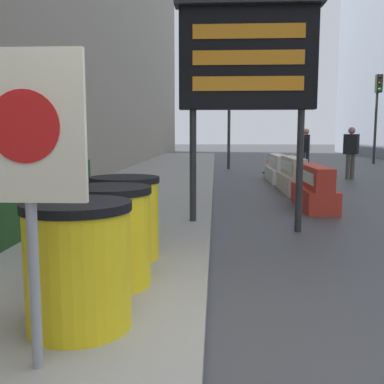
{
  "coord_description": "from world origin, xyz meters",
  "views": [
    {
      "loc": [
        0.07,
        -2.57,
        1.44
      ],
      "look_at": [
        -0.44,
        6.97,
        0.21
      ],
      "focal_mm": 42.0,
      "sensor_mm": 36.0,
      "label": 1
    }
  ],
  "objects_px": {
    "jersey_barrier_cream": "(293,177)",
    "pedestrian_worker": "(351,149)",
    "barrel_drum_foreground": "(78,265)",
    "traffic_cone_near": "(267,166)",
    "jersey_barrier_white": "(278,170)",
    "pedestrian_passerby": "(306,147)",
    "traffic_cone_far": "(271,166)",
    "message_board": "(248,59)",
    "warning_sign": "(27,151)",
    "traffic_cone_mid": "(292,168)",
    "barrel_drum_middle": "(110,236)",
    "jersey_barrier_red_striped": "(314,190)",
    "barrel_drum_back": "(125,217)",
    "traffic_light_near_curb": "(229,88)",
    "traffic_light_far_side": "(378,100)"
  },
  "relations": [
    {
      "from": "warning_sign",
      "to": "jersey_barrier_white",
      "type": "height_order",
      "value": "warning_sign"
    },
    {
      "from": "traffic_light_near_curb",
      "to": "pedestrian_passerby",
      "type": "relative_size",
      "value": 2.8
    },
    {
      "from": "warning_sign",
      "to": "message_board",
      "type": "height_order",
      "value": "message_board"
    },
    {
      "from": "message_board",
      "to": "traffic_cone_near",
      "type": "relative_size",
      "value": 5.93
    },
    {
      "from": "barrel_drum_middle",
      "to": "message_board",
      "type": "bearing_deg",
      "value": 64.98
    },
    {
      "from": "barrel_drum_foreground",
      "to": "jersey_barrier_cream",
      "type": "height_order",
      "value": "barrel_drum_foreground"
    },
    {
      "from": "jersey_barrier_cream",
      "to": "pedestrian_worker",
      "type": "xyz_separation_m",
      "value": [
        2.4,
        3.37,
        0.6
      ]
    },
    {
      "from": "barrel_drum_foreground",
      "to": "traffic_cone_far",
      "type": "xyz_separation_m",
      "value": [
        2.78,
        12.23,
        -0.2
      ]
    },
    {
      "from": "barrel_drum_back",
      "to": "pedestrian_passerby",
      "type": "distance_m",
      "value": 12.75
    },
    {
      "from": "barrel_drum_middle",
      "to": "traffic_cone_near",
      "type": "distance_m",
      "value": 13.27
    },
    {
      "from": "barrel_drum_middle",
      "to": "message_board",
      "type": "xyz_separation_m",
      "value": [
        1.35,
        2.9,
        1.93
      ]
    },
    {
      "from": "jersey_barrier_red_striped",
      "to": "jersey_barrier_white",
      "type": "xyz_separation_m",
      "value": [
        -0.0,
        5.03,
        -0.01
      ]
    },
    {
      "from": "jersey_barrier_cream",
      "to": "traffic_cone_mid",
      "type": "relative_size",
      "value": 3.28
    },
    {
      "from": "warning_sign",
      "to": "jersey_barrier_red_striped",
      "type": "relative_size",
      "value": 0.92
    },
    {
      "from": "barrel_drum_middle",
      "to": "traffic_light_far_side",
      "type": "bearing_deg",
      "value": 65.04
    },
    {
      "from": "jersey_barrier_cream",
      "to": "barrel_drum_middle",
      "type": "bearing_deg",
      "value": -110.61
    },
    {
      "from": "jersey_barrier_white",
      "to": "traffic_cone_near",
      "type": "bearing_deg",
      "value": 90.12
    },
    {
      "from": "jersey_barrier_red_striped",
      "to": "traffic_cone_mid",
      "type": "relative_size",
      "value": 3.04
    },
    {
      "from": "warning_sign",
      "to": "traffic_light_near_curb",
      "type": "bearing_deg",
      "value": 84.64
    },
    {
      "from": "barrel_drum_foreground",
      "to": "traffic_light_near_curb",
      "type": "distance_m",
      "value": 16.0
    },
    {
      "from": "barrel_drum_foreground",
      "to": "jersey_barrier_cream",
      "type": "bearing_deg",
      "value": 71.32
    },
    {
      "from": "jersey_barrier_white",
      "to": "pedestrian_passerby",
      "type": "height_order",
      "value": "pedestrian_passerby"
    },
    {
      "from": "traffic_cone_near",
      "to": "traffic_cone_far",
      "type": "bearing_deg",
      "value": -91.7
    },
    {
      "from": "traffic_light_near_curb",
      "to": "pedestrian_passerby",
      "type": "height_order",
      "value": "traffic_light_near_curb"
    },
    {
      "from": "traffic_light_near_curb",
      "to": "pedestrian_worker",
      "type": "xyz_separation_m",
      "value": [
        3.78,
        -3.95,
        -2.32
      ]
    },
    {
      "from": "jersey_barrier_red_striped",
      "to": "traffic_light_near_curb",
      "type": "xyz_separation_m",
      "value": [
        -1.38,
        9.79,
        2.93
      ]
    },
    {
      "from": "traffic_cone_near",
      "to": "pedestrian_worker",
      "type": "height_order",
      "value": "pedestrian_worker"
    },
    {
      "from": "barrel_drum_back",
      "to": "traffic_cone_near",
      "type": "bearing_deg",
      "value": 76.72
    },
    {
      "from": "warning_sign",
      "to": "message_board",
      "type": "bearing_deg",
      "value": 71.6
    },
    {
      "from": "traffic_cone_near",
      "to": "traffic_light_near_curb",
      "type": "relative_size",
      "value": 0.12
    },
    {
      "from": "traffic_cone_far",
      "to": "traffic_cone_mid",
      "type": "bearing_deg",
      "value": 24.85
    },
    {
      "from": "jersey_barrier_cream",
      "to": "traffic_cone_far",
      "type": "bearing_deg",
      "value": 90.79
    },
    {
      "from": "warning_sign",
      "to": "traffic_cone_mid",
      "type": "height_order",
      "value": "warning_sign"
    },
    {
      "from": "traffic_cone_mid",
      "to": "traffic_light_near_curb",
      "type": "bearing_deg",
      "value": 123.83
    },
    {
      "from": "message_board",
      "to": "pedestrian_passerby",
      "type": "height_order",
      "value": "message_board"
    },
    {
      "from": "barrel_drum_middle",
      "to": "traffic_cone_near",
      "type": "height_order",
      "value": "barrel_drum_middle"
    },
    {
      "from": "barrel_drum_middle",
      "to": "pedestrian_passerby",
      "type": "distance_m",
      "value": 13.56
    },
    {
      "from": "traffic_cone_far",
      "to": "traffic_light_near_curb",
      "type": "xyz_separation_m",
      "value": [
        -1.33,
        3.47,
        2.92
      ]
    },
    {
      "from": "barrel_drum_middle",
      "to": "pedestrian_worker",
      "type": "height_order",
      "value": "pedestrian_worker"
    },
    {
      "from": "jersey_barrier_cream",
      "to": "pedestrian_worker",
      "type": "distance_m",
      "value": 4.18
    },
    {
      "from": "barrel_drum_back",
      "to": "jersey_barrier_red_striped",
      "type": "xyz_separation_m",
      "value": [
        2.86,
        4.18,
        -0.21
      ]
    },
    {
      "from": "barrel_drum_foreground",
      "to": "jersey_barrier_white",
      "type": "distance_m",
      "value": 11.3
    },
    {
      "from": "barrel_drum_foreground",
      "to": "traffic_cone_near",
      "type": "xyz_separation_m",
      "value": [
        2.83,
        13.83,
        -0.3
      ]
    },
    {
      "from": "barrel_drum_back",
      "to": "traffic_light_far_side",
      "type": "height_order",
      "value": "traffic_light_far_side"
    },
    {
      "from": "jersey_barrier_red_striped",
      "to": "traffic_cone_far",
      "type": "height_order",
      "value": "jersey_barrier_red_striped"
    },
    {
      "from": "traffic_light_near_curb",
      "to": "barrel_drum_back",
      "type": "bearing_deg",
      "value": -96.05
    },
    {
      "from": "barrel_drum_foreground",
      "to": "jersey_barrier_red_striped",
      "type": "height_order",
      "value": "barrel_drum_foreground"
    },
    {
      "from": "pedestrian_passerby",
      "to": "barrel_drum_middle",
      "type": "bearing_deg",
      "value": -2.38
    },
    {
      "from": "barrel_drum_back",
      "to": "jersey_barrier_white",
      "type": "xyz_separation_m",
      "value": [
        2.86,
        9.21,
        -0.22
      ]
    },
    {
      "from": "warning_sign",
      "to": "traffic_cone_mid",
      "type": "distance_m",
      "value": 13.67
    }
  ]
}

